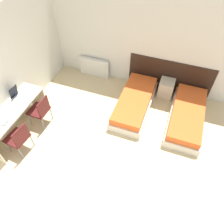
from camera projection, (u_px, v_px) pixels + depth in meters
The scene contains 13 objects.
ground_plane at pixel (71, 214), 4.21m from camera, with size 20.00×20.00×0.00m, color beige.
wall_back at pixel (137, 42), 5.82m from camera, with size 5.82×0.05×2.70m.
wall_left at pixel (10, 69), 5.06m from camera, with size 0.05×5.18×2.70m.
headboard_panel at pixel (169, 76), 6.20m from camera, with size 2.35×0.03×1.00m.
bed_near_window at pixel (135, 103), 5.93m from camera, with size 0.85×2.02×0.41m.
bed_near_door at pixel (187, 116), 5.62m from camera, with size 0.85×2.02×0.41m.
nightstand at pixel (166, 88), 6.23m from camera, with size 0.40×0.42×0.51m.
radiator at pixel (94, 67), 6.82m from camera, with size 0.95×0.12×0.59m.
desk at pixel (13, 115), 5.11m from camera, with size 0.57×1.85×0.77m.
chair_near_laptop at pixel (40, 110), 5.35m from camera, with size 0.46×0.46×0.88m.
chair_near_notebook at pixel (18, 137), 4.81m from camera, with size 0.49×0.49×0.88m.
laptop at pixel (18, 96), 5.19m from camera, with size 0.33×0.27×0.32m.
open_notebook at pixel (1, 122), 4.74m from camera, with size 0.32×0.23×0.02m.
Camera 1 is at (1.19, -0.96, 4.47)m, focal length 35.00 mm.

